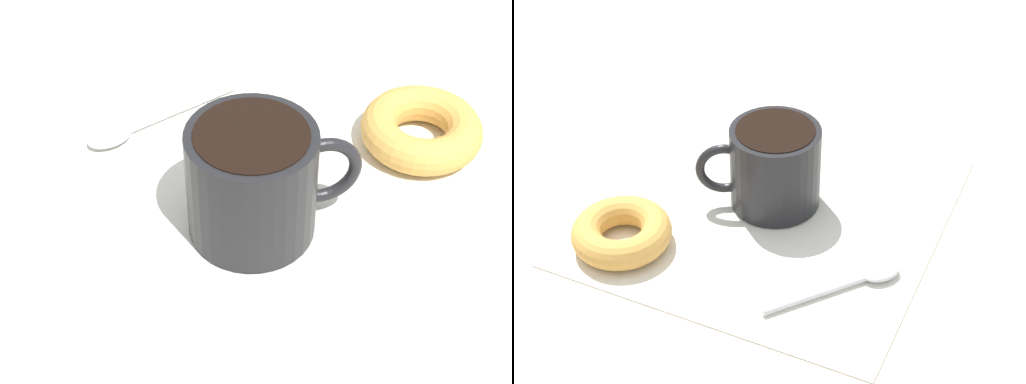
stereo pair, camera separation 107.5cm
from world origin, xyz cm
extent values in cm
cube|color=beige|center=(0.00, 0.00, -1.00)|extent=(120.00, 120.00, 2.00)
cube|color=white|center=(1.05, -1.94, 0.15)|extent=(32.83, 32.83, 0.30)
cylinder|color=black|center=(2.40, -1.87, 4.43)|extent=(8.74, 8.74, 8.26)
cylinder|color=black|center=(2.40, -1.87, 8.36)|extent=(7.54, 7.54, 0.60)
torus|color=black|center=(0.16, 2.42, 4.43)|extent=(3.36, 5.31, 5.52)
torus|color=gold|center=(-9.47, 8.21, 1.70)|extent=(9.25, 9.25, 2.79)
ellipsoid|color=silver|center=(-3.42, -14.87, 0.75)|extent=(4.30, 4.15, 0.90)
cylinder|color=silver|center=(-8.25, -10.82, 0.58)|extent=(8.41, 7.17, 0.56)
camera|label=1|loc=(41.93, 9.28, 43.41)|focal=60.00mm
camera|label=2|loc=(-57.89, -29.43, 52.71)|focal=60.00mm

